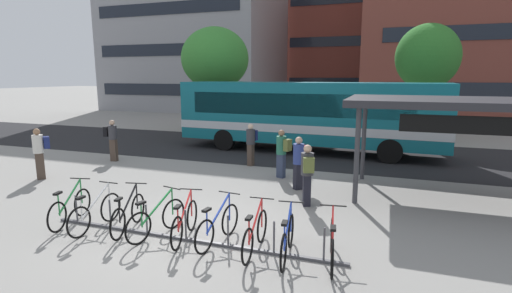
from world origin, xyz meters
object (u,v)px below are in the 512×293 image
Objects in this scene: parked_bicycle_black_2 at (128,214)px; transit_shelter at (470,105)px; parked_bicycle_green_0 at (70,208)px; commuter_olive_pack_5 at (307,171)px; parked_bicycle_red_6 at (255,234)px; parked_bicycle_blue_7 at (287,239)px; parked_bicycle_red_4 at (185,222)px; city_bus at (309,114)px; street_tree_1 at (427,57)px; street_tree_0 at (215,59)px; commuter_navy_pack_3 at (251,142)px; commuter_navy_pack_2 at (40,150)px; commuter_olive_pack_4 at (282,150)px; parked_bicycle_red_8 at (332,245)px; commuter_black_pack_1 at (112,137)px; parked_bicycle_green_3 at (157,219)px; parked_bicycle_white_1 at (96,213)px; commuter_red_pack_0 at (300,159)px.

transit_shelter is at bearing -69.02° from parked_bicycle_black_2.
commuter_olive_pack_5 reaches higher than parked_bicycle_green_0.
parked_bicycle_blue_7 is at bearing -95.28° from parked_bicycle_red_6.
parked_bicycle_red_4 is 0.99× the size of parked_bicycle_blue_7.
street_tree_1 reaches higher than city_bus.
commuter_navy_pack_3 is at bearing -56.57° from street_tree_0.
parked_bicycle_blue_7 is at bearing 111.42° from commuter_navy_pack_2.
parked_bicycle_green_0 is 1.01× the size of commuter_olive_pack_4.
transit_shelter reaches higher than parked_bicycle_red_8.
parked_bicycle_red_6 is 7.12m from transit_shelter.
parked_bicycle_red_6 is at bearing 28.27° from commuter_navy_pack_3.
commuter_black_pack_1 is 16.81m from street_tree_1.
parked_bicycle_red_6 and parked_bicycle_blue_7 have the same top height.
parked_bicycle_green_0 is 19.24m from street_tree_1.
parked_bicycle_green_3 is at bearing 82.65° from parked_bicycle_red_4.
parked_bicycle_red_8 is at bearing -120.17° from transit_shelter.
parked_bicycle_white_1 is at bearing -61.68° from commuter_black_pack_1.
transit_shelter is (8.32, 5.16, 2.31)m from parked_bicycle_white_1.
transit_shelter is at bearing -83.03° from commuter_olive_pack_5.
commuter_navy_pack_3 is (0.43, 6.96, 0.58)m from parked_bicycle_black_2.
commuter_black_pack_1 is at bearing 52.90° from commuter_olive_pack_5.
commuter_navy_pack_2 is at bearing 80.08° from parked_bicycle_green_3.
parked_bicycle_black_2 and parked_bicycle_red_6 have the same top height.
commuter_red_pack_0 is at bearing 52.68° from commuter_navy_pack_3.
commuter_red_pack_0 is 1.00× the size of commuter_navy_pack_3.
parked_bicycle_blue_7 is 0.26× the size of transit_shelter.
commuter_olive_pack_4 reaches higher than commuter_navy_pack_3.
parked_bicycle_white_1 is at bearing 83.27° from parked_bicycle_red_4.
commuter_black_pack_1 reaches higher than parked_bicycle_green_0.
commuter_olive_pack_5 reaches higher than commuter_olive_pack_4.
commuter_navy_pack_2 is 12.79m from street_tree_0.
commuter_olive_pack_5 is (1.42, -2.60, 0.01)m from commuter_olive_pack_4.
parked_bicycle_green_0 is 1.02× the size of commuter_navy_pack_3.
parked_bicycle_white_1 is 1.00× the size of parked_bicycle_blue_7.
parked_bicycle_red_4 is 16.77m from street_tree_0.
parked_bicycle_red_4 is 0.26× the size of street_tree_0.
parked_bicycle_red_8 is at bearing -178.97° from commuter_olive_pack_5.
street_tree_0 is at bearing 149.24° from city_bus.
city_bus is at bearing 135.42° from transit_shelter.
parked_bicycle_red_8 is 1.01× the size of commuter_olive_pack_5.
commuter_red_pack_0 is at bearing -53.43° from street_tree_0.
parked_bicycle_white_1 is 10.06m from transit_shelter.
street_tree_0 is (0.40, 9.15, 3.54)m from commuter_black_pack_1.
commuter_navy_pack_2 is at bearing -170.07° from transit_shelter.
commuter_navy_pack_2 is (-5.65, 2.70, 0.63)m from parked_bicycle_black_2.
commuter_red_pack_0 is at bearing 146.58° from commuter_olive_pack_4.
transit_shelter is 7.59m from commuter_navy_pack_3.
commuter_navy_pack_3 reaches higher than parked_bicycle_red_6.
transit_shelter is at bearing -42.23° from city_bus.
transit_shelter is at bearing 139.98° from commuter_red_pack_0.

